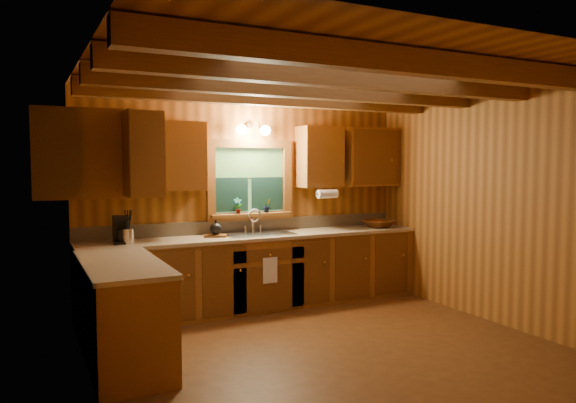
% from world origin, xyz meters
% --- Properties ---
extents(room, '(4.20, 4.20, 4.20)m').
position_xyz_m(room, '(0.00, 0.00, 1.30)').
color(room, '#553114').
rests_on(room, ground).
extents(ceiling_beams, '(4.20, 2.54, 0.18)m').
position_xyz_m(ceiling_beams, '(0.00, 0.00, 2.49)').
color(ceiling_beams, brown).
rests_on(ceiling_beams, room).
extents(base_cabinets, '(4.20, 2.22, 0.86)m').
position_xyz_m(base_cabinets, '(-0.49, 1.28, 0.43)').
color(base_cabinets, brown).
rests_on(base_cabinets, ground).
extents(countertop, '(4.20, 2.24, 0.04)m').
position_xyz_m(countertop, '(-0.48, 1.29, 0.88)').
color(countertop, tan).
rests_on(countertop, base_cabinets).
extents(backsplash, '(4.20, 0.02, 0.16)m').
position_xyz_m(backsplash, '(0.00, 1.89, 0.98)').
color(backsplash, '#9D8969').
rests_on(backsplash, room).
extents(dishwasher_panel, '(0.02, 0.60, 0.80)m').
position_xyz_m(dishwasher_panel, '(-1.47, 0.68, 0.43)').
color(dishwasher_panel, white).
rests_on(dishwasher_panel, base_cabinets).
extents(upper_cabinets, '(4.19, 1.77, 0.78)m').
position_xyz_m(upper_cabinets, '(-0.56, 1.42, 1.84)').
color(upper_cabinets, brown).
rests_on(upper_cabinets, room).
extents(window, '(1.12, 0.08, 1.00)m').
position_xyz_m(window, '(0.00, 1.87, 1.53)').
color(window, brown).
rests_on(window, room).
extents(window_sill, '(1.06, 0.14, 0.04)m').
position_xyz_m(window_sill, '(0.00, 1.82, 1.12)').
color(window_sill, brown).
rests_on(window_sill, room).
extents(wall_sconce, '(0.45, 0.21, 0.17)m').
position_xyz_m(wall_sconce, '(0.00, 1.75, 2.16)').
color(wall_sconce, black).
rests_on(wall_sconce, room).
extents(paper_towel_roll, '(0.27, 0.11, 0.11)m').
position_xyz_m(paper_towel_roll, '(0.92, 1.53, 1.37)').
color(paper_towel_roll, white).
rests_on(paper_towel_roll, upper_cabinets).
extents(dish_towel, '(0.18, 0.01, 0.30)m').
position_xyz_m(dish_towel, '(0.00, 1.26, 0.52)').
color(dish_towel, white).
rests_on(dish_towel, base_cabinets).
extents(sink, '(0.82, 0.48, 0.43)m').
position_xyz_m(sink, '(0.00, 1.60, 0.86)').
color(sink, silver).
rests_on(sink, countertop).
extents(coffee_maker, '(0.17, 0.21, 0.29)m').
position_xyz_m(coffee_maker, '(-1.61, 1.61, 1.04)').
color(coffee_maker, black).
rests_on(coffee_maker, countertop).
extents(utensil_crock, '(0.13, 0.13, 0.36)m').
position_xyz_m(utensil_crock, '(-1.55, 1.54, 0.99)').
color(utensil_crock, silver).
rests_on(utensil_crock, countertop).
extents(cutting_board, '(0.31, 0.27, 0.02)m').
position_xyz_m(cutting_board, '(-0.53, 1.63, 0.91)').
color(cutting_board, '#5A3213').
rests_on(cutting_board, countertop).
extents(teakettle, '(0.14, 0.14, 0.18)m').
position_xyz_m(teakettle, '(-0.53, 1.63, 0.99)').
color(teakettle, black).
rests_on(teakettle, cutting_board).
extents(wicker_basket, '(0.47, 0.47, 0.10)m').
position_xyz_m(wicker_basket, '(1.72, 1.53, 0.95)').
color(wicker_basket, '#48230C').
rests_on(wicker_basket, countertop).
extents(potted_plant_left, '(0.11, 0.09, 0.20)m').
position_xyz_m(potted_plant_left, '(-0.18, 1.81, 1.24)').
color(potted_plant_left, '#5A3213').
rests_on(potted_plant_left, window_sill).
extents(potted_plant_right, '(0.12, 0.10, 0.17)m').
position_xyz_m(potted_plant_right, '(0.21, 1.82, 1.23)').
color(potted_plant_right, '#5A3213').
rests_on(potted_plant_right, window_sill).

